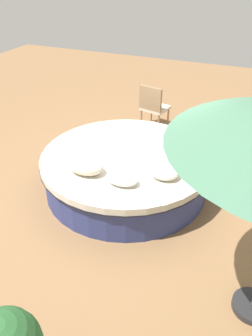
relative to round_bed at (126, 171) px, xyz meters
The scene contains 6 objects.
ground_plane 0.31m from the round_bed, ahead, with size 16.00×16.00×0.00m, color olive.
round_bed is the anchor object (origin of this frame).
throw_pillow_0 0.87m from the round_bed, 116.45° to the right, with size 0.53×0.36×0.22m, color beige.
throw_pillow_1 0.86m from the round_bed, 71.49° to the right, with size 0.46×0.30×0.15m, color white.
throw_pillow_2 0.91m from the round_bed, 26.53° to the right, with size 0.41×0.33×0.17m, color silver.
patio_chair 2.31m from the round_bed, 98.12° to the left, with size 0.62×0.60×0.98m.
Camera 1 is at (1.75, -4.17, 3.27)m, focal length 35.59 mm.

